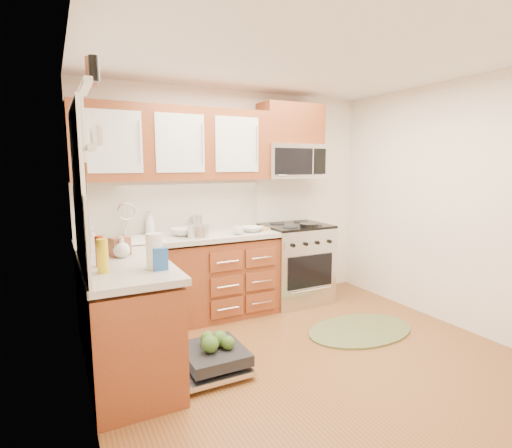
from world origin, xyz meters
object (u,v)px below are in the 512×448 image
rug (360,330)px  skillet (309,225)px  range (295,263)px  cutting_board (258,229)px  cup (238,230)px  upper_cabinets (175,144)px  paper_towel_roll (155,251)px  stock_pot (198,231)px  bowl_b (183,232)px  bowl_a (252,229)px  microwave (291,161)px  dishwasher (209,360)px  sink (131,253)px

rug → skillet: bearing=94.2°
range → skillet: skillet is taller
skillet → cutting_board: (-0.53, 0.23, -0.03)m
skillet → cup: size_ratio=1.80×
upper_cabinets → paper_towel_roll: 1.65m
stock_pot → bowl_b: size_ratio=0.89×
bowl_a → cup: size_ratio=1.96×
microwave → dishwasher: size_ratio=1.09×
skillet → cup: bearing=177.5°
range → stock_pot: size_ratio=4.31×
microwave → cup: 1.15m
range → microwave: (0.00, 0.12, 1.23)m
rug → paper_towel_roll: size_ratio=4.50×
upper_cabinets → bowl_b: bearing=-80.8°
bowl_b → microwave: bearing=3.9°
dishwasher → paper_towel_roll: (-0.42, -0.04, 0.95)m
sink → microwave: bearing=3.9°
skillet → bowl_a: (-0.67, 0.14, -0.02)m
paper_towel_roll → bowl_b: 1.33m
bowl_b → upper_cabinets: bearing=99.2°
paper_towel_roll → bowl_a: (1.32, 1.09, -0.10)m
microwave → dishwasher: 2.55m
range → dishwasher: range is taller
microwave → cutting_board: bearing=-167.4°
dishwasher → cutting_board: size_ratio=2.25×
skillet → stock_pot: size_ratio=0.96×
dishwasher → skillet: 2.02m
microwave → sink: 2.13m
microwave → bowl_a: (-0.63, -0.20, -0.75)m
range → paper_towel_roll: (-1.96, -1.17, 0.58)m
rug → cup: cup is taller
stock_pot → bowl_b: stock_pot is taller
stock_pot → cutting_board: (0.78, 0.16, -0.05)m
upper_cabinets → stock_pot: (0.13, -0.30, -0.88)m
skillet → stock_pot: 1.31m
cup → bowl_b: bearing=159.3°
upper_cabinets → dishwasher: (-0.13, -1.27, -1.77)m
microwave → cutting_board: (-0.50, -0.11, -0.76)m
paper_towel_roll → bowl_a: bearing=39.5°
skillet → paper_towel_roll: paper_towel_roll is taller
dishwasher → rug: bearing=1.9°
skillet → bowl_b: (-1.42, 0.24, -0.01)m
paper_towel_roll → stock_pot: bearing=56.4°
sink → dishwasher: 1.38m
sink → stock_pot: size_ratio=2.81×
bowl_b → skillet: bearing=-9.8°
cutting_board → paper_towel_roll: (-1.46, -1.18, 0.12)m
range → bowl_b: bowl_b is taller
sink → upper_cabinets: bearing=16.4°
cutting_board → range: bearing=-1.0°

